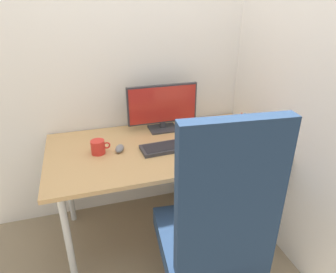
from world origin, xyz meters
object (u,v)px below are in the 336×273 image
(monitor, at_px, (163,106))
(pen_holder, at_px, (241,128))
(mouse, at_px, (120,148))
(coffee_mug, at_px, (98,147))
(notebook, at_px, (252,150))
(filing_cabinet, at_px, (219,178))
(office_chair, at_px, (215,227))
(keyboard, at_px, (175,146))

(monitor, height_order, pen_holder, monitor)
(mouse, relative_size, coffee_mug, 0.79)
(notebook, xyz_separation_m, coffee_mug, (-0.96, 0.26, 0.03))
(pen_holder, distance_m, coffee_mug, 1.02)
(monitor, height_order, mouse, monitor)
(filing_cabinet, xyz_separation_m, coffee_mug, (-0.93, -0.09, 0.47))
(office_chair, relative_size, notebook, 7.28)
(mouse, bearing_deg, pen_holder, 20.83)
(mouse, bearing_deg, monitor, 55.19)
(filing_cabinet, relative_size, mouse, 6.20)
(monitor, bearing_deg, filing_cabinet, -20.47)
(filing_cabinet, relative_size, monitor, 1.16)
(monitor, xyz_separation_m, coffee_mug, (-0.50, -0.25, -0.13))
(office_chair, distance_m, notebook, 0.67)
(mouse, distance_m, coffee_mug, 0.14)
(office_chair, relative_size, monitor, 2.38)
(notebook, bearing_deg, coffee_mug, 142.95)
(monitor, relative_size, notebook, 3.06)
(monitor, distance_m, pen_holder, 0.59)
(monitor, xyz_separation_m, notebook, (0.46, -0.51, -0.17))
(monitor, relative_size, mouse, 5.37)
(office_chair, bearing_deg, pen_holder, 54.02)
(mouse, distance_m, notebook, 0.86)
(monitor, xyz_separation_m, keyboard, (-0.00, -0.32, -0.17))
(mouse, bearing_deg, coffee_mug, -162.37)
(office_chair, xyz_separation_m, mouse, (-0.35, 0.72, 0.13))
(filing_cabinet, bearing_deg, pen_holder, -42.92)
(filing_cabinet, xyz_separation_m, pen_holder, (0.09, -0.08, 0.47))
(notebook, bearing_deg, pen_holder, 54.99)
(monitor, relative_size, coffee_mug, 4.22)
(notebook, bearing_deg, monitor, 109.92)
(office_chair, xyz_separation_m, coffee_mug, (-0.49, 0.73, 0.16))
(notebook, bearing_deg, keyboard, 135.61)
(keyboard, distance_m, mouse, 0.37)
(keyboard, bearing_deg, office_chair, -90.71)
(keyboard, xyz_separation_m, mouse, (-0.36, 0.06, 0.01))
(office_chair, xyz_separation_m, notebook, (0.47, 0.47, 0.12))
(filing_cabinet, height_order, mouse, mouse)
(filing_cabinet, distance_m, pen_holder, 0.48)
(filing_cabinet, distance_m, coffee_mug, 1.04)
(office_chair, xyz_separation_m, filing_cabinet, (0.44, 0.82, -0.31))
(pen_holder, bearing_deg, keyboard, -171.79)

